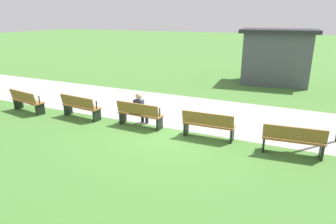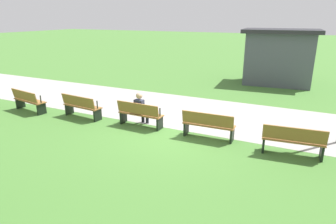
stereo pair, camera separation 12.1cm
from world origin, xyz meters
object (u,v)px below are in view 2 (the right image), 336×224
object	(u,v)px
bench_4	(208,125)
kiosk	(279,57)
bench_2	(81,106)
bench_1	(28,100)
bench_3	(140,114)
bench_5	(293,140)
person_seated	(141,108)

from	to	relation	value
bench_4	kiosk	world-z (taller)	kiosk
bench_2	bench_4	world-z (taller)	same
bench_1	kiosk	size ratio (longest dim) A/B	0.40
bench_1	bench_3	xyz separation A→B (m)	(4.89, 0.46, 0.00)
bench_4	bench_5	size ratio (longest dim) A/B	0.99
bench_2	bench_5	xyz separation A→B (m)	(7.36, -0.00, 0.00)
bench_4	kiosk	size ratio (longest dim) A/B	0.39
person_seated	kiosk	distance (m)	9.72
bench_1	bench_3	size ratio (longest dim) A/B	1.02
bench_1	bench_4	size ratio (longest dim) A/B	1.02
bench_2	person_seated	world-z (taller)	person_seated
kiosk	bench_5	bearing A→B (deg)	-85.35
person_seated	bench_5	bearing A→B (deg)	-1.62
bench_1	kiosk	world-z (taller)	kiosk
person_seated	bench_4	bearing A→B (deg)	-1.47
bench_5	kiosk	bearing A→B (deg)	93.62
bench_2	kiosk	xyz separation A→B (m)	(5.88, 9.34, 1.07)
bench_5	kiosk	world-z (taller)	kiosk
bench_3	person_seated	bearing A→B (deg)	108.12
person_seated	bench_3	bearing A→B (deg)	-71.88
bench_2	bench_4	size ratio (longest dim) A/B	1.01
bench_1	bench_2	distance (m)	2.46
bench_1	person_seated	size ratio (longest dim) A/B	1.39
bench_5	bench_1	bearing A→B (deg)	176.40
bench_5	bench_4	bearing A→B (deg)	171.03
bench_5	kiosk	xyz separation A→B (m)	(-1.48, 9.34, 1.07)
bench_2	bench_3	world-z (taller)	same
bench_3	kiosk	bearing A→B (deg)	71.33
bench_2	bench_3	distance (m)	2.46
bench_3	bench_4	distance (m)	2.46
bench_1	bench_4	bearing A→B (deg)	12.56
bench_4	kiosk	distance (m)	9.30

